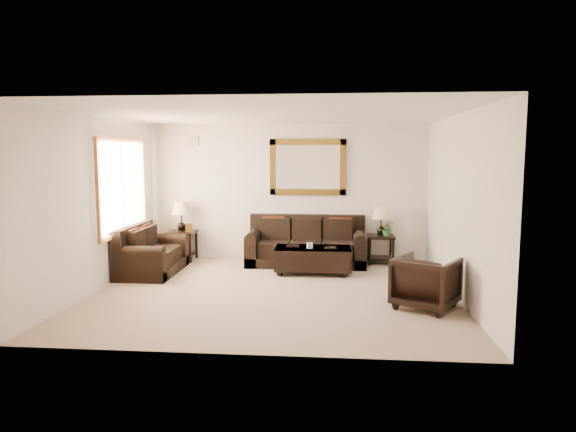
# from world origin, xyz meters

# --- Properties ---
(room) EXTENTS (5.51, 5.01, 2.71)m
(room) POSITION_xyz_m (0.00, 0.00, 1.35)
(room) COLOR gray
(room) RESTS_ON ground
(window) EXTENTS (0.07, 1.96, 1.66)m
(window) POSITION_xyz_m (-2.70, 0.90, 1.55)
(window) COLOR white
(window) RESTS_ON room
(mirror) EXTENTS (1.50, 0.06, 1.10)m
(mirror) POSITION_xyz_m (0.41, 2.47, 1.85)
(mirror) COLOR #44250D
(mirror) RESTS_ON room
(air_vent) EXTENTS (0.25, 0.02, 0.18)m
(air_vent) POSITION_xyz_m (-1.90, 2.48, 2.35)
(air_vent) COLOR #999999
(air_vent) RESTS_ON room
(sofa) EXTENTS (2.25, 0.97, 0.92)m
(sofa) POSITION_xyz_m (0.41, 2.06, 0.33)
(sofa) COLOR black
(sofa) RESTS_ON room
(loveseat) EXTENTS (0.90, 1.52, 0.86)m
(loveseat) POSITION_xyz_m (-2.33, 1.05, 0.32)
(loveseat) COLOR black
(loveseat) RESTS_ON room
(end_table_left) EXTENTS (0.54, 0.54, 1.18)m
(end_table_left) POSITION_xyz_m (-2.07, 2.19, 0.77)
(end_table_left) COLOR black
(end_table_left) RESTS_ON room
(end_table_right) EXTENTS (0.51, 0.51, 1.11)m
(end_table_right) POSITION_xyz_m (1.84, 2.21, 0.73)
(end_table_right) COLOR black
(end_table_right) RESTS_ON room
(coffee_table) EXTENTS (1.38, 0.76, 0.58)m
(coffee_table) POSITION_xyz_m (0.57, 1.29, 0.29)
(coffee_table) COLOR black
(coffee_table) RESTS_ON room
(armchair) EXTENTS (1.03, 1.01, 0.79)m
(armchair) POSITION_xyz_m (2.20, -0.64, 0.40)
(armchair) COLOR black
(armchair) RESTS_ON floor
(potted_plant) EXTENTS (0.29, 0.32, 0.22)m
(potted_plant) POSITION_xyz_m (1.95, 2.11, 0.66)
(potted_plant) COLOR #20571D
(potted_plant) RESTS_ON end_table_right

